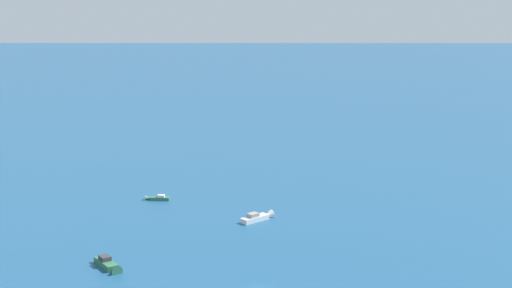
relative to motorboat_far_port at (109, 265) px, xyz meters
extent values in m
cube|color=#33704C|center=(0.20, -1.33, -0.13)|extent=(3.64, 8.08, 1.25)
cone|color=#33704C|center=(-0.52, 3.38, -0.13)|extent=(2.77, 2.35, 2.49)
cube|color=#38383D|center=(0.29, -1.91, 0.96)|extent=(2.38, 3.00, 0.93)
cube|color=#33704C|center=(-27.13, -46.19, -0.31)|extent=(5.73, 4.38, 0.90)
cone|color=#33704C|center=(-24.18, -47.93, -0.31)|extent=(2.14, 2.27, 1.79)
cube|color=silver|center=(-27.49, -45.98, 0.48)|extent=(2.42, 2.23, 0.67)
cube|color=white|center=(-42.86, -16.04, -0.11)|extent=(8.41, 4.62, 1.28)
cone|color=white|center=(-47.59, -17.35, -0.11)|extent=(2.66, 3.02, 2.57)
cube|color=gray|center=(-42.29, -15.88, 1.01)|extent=(3.25, 2.73, 0.96)
camera|label=1|loc=(35.38, 142.80, 55.13)|focal=49.69mm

